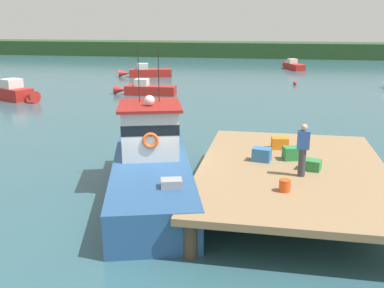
# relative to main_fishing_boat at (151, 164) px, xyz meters

# --- Properties ---
(ground_plane) EXTENTS (200.00, 200.00, 0.00)m
(ground_plane) POSITION_rel_main_fishing_boat_xyz_m (-0.04, 0.02, -1.01)
(ground_plane) COLOR #2D5660
(dock) EXTENTS (6.00, 9.00, 1.20)m
(dock) POSITION_rel_main_fishing_boat_xyz_m (4.76, 0.02, 0.07)
(dock) COLOR #4C3D2D
(dock) RESTS_ON ground
(main_fishing_boat) EXTENTS (4.70, 9.91, 4.80)m
(main_fishing_boat) POSITION_rel_main_fishing_boat_xyz_m (0.00, 0.00, 0.00)
(main_fishing_boat) COLOR #285184
(main_fishing_boat) RESTS_ON ground
(crate_single_by_cleat) EXTENTS (0.70, 0.59, 0.44)m
(crate_single_by_cleat) POSITION_rel_main_fishing_boat_xyz_m (4.76, 0.87, 0.41)
(crate_single_by_cleat) COLOR #2D8442
(crate_single_by_cleat) RESTS_ON dock
(crate_stack_near_edge) EXTENTS (0.66, 0.53, 0.42)m
(crate_stack_near_edge) POSITION_rel_main_fishing_boat_xyz_m (4.34, 2.15, 0.40)
(crate_stack_near_edge) COLOR orange
(crate_stack_near_edge) RESTS_ON dock
(crate_stack_mid_dock) EXTENTS (0.67, 0.54, 0.45)m
(crate_stack_mid_dock) POSITION_rel_main_fishing_boat_xyz_m (3.74, 0.51, 0.42)
(crate_stack_mid_dock) COLOR #3370B2
(crate_stack_mid_dock) RESTS_ON dock
(crate_single_far) EXTENTS (0.70, 0.59, 0.34)m
(crate_single_far) POSITION_rel_main_fishing_boat_xyz_m (5.31, -0.13, 0.36)
(crate_single_far) COLOR #2D8442
(crate_single_far) RESTS_ON dock
(bait_bucket) EXTENTS (0.32, 0.32, 0.34)m
(bait_bucket) POSITION_rel_main_fishing_boat_xyz_m (4.46, -2.16, 0.36)
(bait_bucket) COLOR #E04C19
(bait_bucket) RESTS_ON dock
(deckhand_by_the_boat) EXTENTS (0.36, 0.22, 1.63)m
(deckhand_by_the_boat) POSITION_rel_main_fishing_boat_xyz_m (4.98, -0.78, 1.05)
(deckhand_by_the_boat) COLOR #383842
(deckhand_by_the_boat) RESTS_ON dock
(moored_boat_far_right) EXTENTS (2.71, 4.96, 1.26)m
(moored_boat_far_right) POSITION_rel_main_fishing_boat_xyz_m (6.18, 42.77, -0.58)
(moored_boat_far_right) COLOR red
(moored_boat_far_right) RESTS_ON ground
(moored_boat_mid_harbor) EXTENTS (5.11, 1.44, 1.29)m
(moored_boat_mid_harbor) POSITION_rel_main_fishing_boat_xyz_m (-6.17, 20.29, -0.56)
(moored_boat_mid_harbor) COLOR red
(moored_boat_mid_harbor) RESTS_ON ground
(moored_boat_far_left) EXTENTS (5.70, 2.66, 1.43)m
(moored_boat_far_left) POSITION_rel_main_fishing_boat_xyz_m (-9.55, 31.91, -0.52)
(moored_boat_far_left) COLOR red
(moored_boat_far_left) RESTS_ON ground
(moored_boat_near_channel) EXTENTS (6.15, 3.68, 1.58)m
(moored_boat_near_channel) POSITION_rel_main_fishing_boat_xyz_m (-15.94, 16.42, -0.47)
(moored_boat_near_channel) COLOR red
(moored_boat_near_channel) RESTS_ON ground
(mooring_buoy_inshore) EXTENTS (0.44, 0.44, 0.44)m
(mooring_buoy_inshore) POSITION_rel_main_fishing_boat_xyz_m (-8.93, 26.67, -0.79)
(mooring_buoy_inshore) COLOR silver
(mooring_buoy_inshore) RESTS_ON ground
(mooring_buoy_channel_marker) EXTENTS (0.36, 0.36, 0.36)m
(mooring_buoy_channel_marker) POSITION_rel_main_fishing_boat_xyz_m (5.90, 28.31, -0.83)
(mooring_buoy_channel_marker) COLOR red
(mooring_buoy_channel_marker) RESTS_ON ground
(far_shoreline) EXTENTS (120.00, 8.00, 2.40)m
(far_shoreline) POSITION_rel_main_fishing_boat_xyz_m (-0.04, 62.02, 0.19)
(far_shoreline) COLOR #284723
(far_shoreline) RESTS_ON ground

